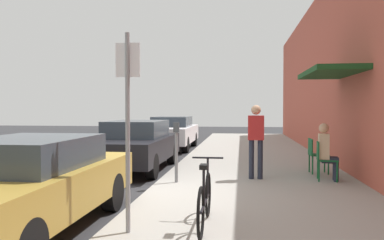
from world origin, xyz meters
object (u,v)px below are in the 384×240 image
(cafe_chair_1, at_px, (315,153))
(parked_car_2, at_px, (172,132))
(bicycle_0, at_px, (205,201))
(parked_car_0, at_px, (25,184))
(cafe_chair_0, at_px, (324,158))
(parking_meter, at_px, (176,147))
(parked_car_1, at_px, (136,144))
(pedestrian_standing, at_px, (256,136))
(seated_patron_0, at_px, (326,150))
(street_sign, at_px, (128,116))

(cafe_chair_1, bearing_deg, parked_car_2, 126.40)
(bicycle_0, height_order, cafe_chair_1, bicycle_0)
(parked_car_0, xyz_separation_m, cafe_chair_1, (4.80, 5.00, -0.08))
(cafe_chair_0, bearing_deg, parked_car_2, 122.69)
(parking_meter, relative_size, cafe_chair_0, 1.52)
(parked_car_1, distance_m, bicycle_0, 6.01)
(bicycle_0, bearing_deg, pedestrian_standing, 77.73)
(bicycle_0, bearing_deg, cafe_chair_1, 63.90)
(seated_patron_0, bearing_deg, parked_car_2, 122.99)
(seated_patron_0, bearing_deg, parked_car_1, 160.85)
(parked_car_1, height_order, parked_car_2, same)
(parked_car_2, xyz_separation_m, street_sign, (1.50, -11.63, 0.91))
(parked_car_0, xyz_separation_m, pedestrian_standing, (3.30, 4.03, 0.42))
(cafe_chair_1, bearing_deg, parked_car_0, -133.85)
(cafe_chair_1, bearing_deg, street_sign, -122.82)
(parked_car_1, height_order, seated_patron_0, seated_patron_0)
(bicycle_0, xyz_separation_m, pedestrian_standing, (0.82, 3.79, 0.64))
(parked_car_0, bearing_deg, parked_car_1, 90.00)
(parked_car_2, xyz_separation_m, bicycle_0, (2.47, -11.27, -0.25))
(parked_car_0, xyz_separation_m, parked_car_1, (0.00, 5.71, 0.02))
(cafe_chair_0, height_order, pedestrian_standing, pedestrian_standing)
(bicycle_0, distance_m, pedestrian_standing, 3.93)
(parking_meter, bearing_deg, street_sign, -90.81)
(pedestrian_standing, bearing_deg, bicycle_0, -102.27)
(street_sign, distance_m, bicycle_0, 1.56)
(bicycle_0, distance_m, cafe_chair_1, 5.30)
(cafe_chair_0, height_order, seated_patron_0, seated_patron_0)
(bicycle_0, relative_size, pedestrian_standing, 1.01)
(parked_car_0, xyz_separation_m, seated_patron_0, (4.86, 4.02, 0.11))
(parked_car_0, xyz_separation_m, street_sign, (1.50, -0.12, 0.94))
(parked_car_0, xyz_separation_m, parked_car_2, (0.00, 11.51, 0.03))
(parked_car_1, height_order, cafe_chair_0, parked_car_1)
(street_sign, xyz_separation_m, bicycle_0, (0.97, 0.36, -1.16))
(seated_patron_0, distance_m, cafe_chair_1, 1.00)
(street_sign, bearing_deg, parking_meter, 89.19)
(bicycle_0, bearing_deg, seated_patron_0, 57.69)
(parked_car_0, height_order, street_sign, street_sign)
(street_sign, xyz_separation_m, cafe_chair_0, (3.30, 4.15, -1.02))
(street_sign, relative_size, seated_patron_0, 2.02)
(cafe_chair_0, relative_size, pedestrian_standing, 0.51)
(parked_car_0, relative_size, bicycle_0, 2.57)
(parked_car_2, distance_m, parking_meter, 8.26)
(parked_car_0, distance_m, parked_car_1, 5.71)
(bicycle_0, relative_size, cafe_chair_1, 1.97)
(parked_car_2, bearing_deg, street_sign, -82.65)
(cafe_chair_1, bearing_deg, parking_meter, -153.79)
(parked_car_2, bearing_deg, cafe_chair_1, -53.60)
(cafe_chair_0, bearing_deg, cafe_chair_1, 90.03)
(cafe_chair_0, bearing_deg, bicycle_0, -121.62)
(street_sign, xyz_separation_m, cafe_chair_1, (3.30, 5.12, -1.02))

